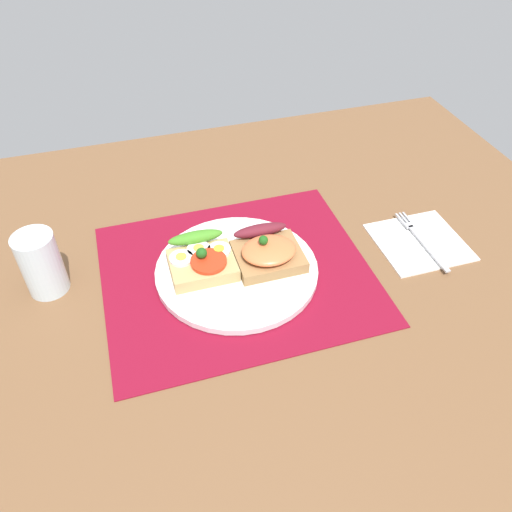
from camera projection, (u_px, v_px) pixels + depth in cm
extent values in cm
cube|color=brown|center=(237.00, 281.00, 77.83)|extent=(120.00, 90.00, 3.20)
cube|color=maroon|center=(237.00, 273.00, 76.65)|extent=(39.40, 33.75, 0.30)
cylinder|color=white|center=(237.00, 270.00, 76.20)|extent=(24.19, 24.19, 1.02)
cube|color=tan|center=(203.00, 265.00, 74.73)|extent=(9.46, 7.73, 2.02)
cylinder|color=red|center=(208.00, 260.00, 73.64)|extent=(5.25, 5.25, 0.60)
ellipsoid|color=#458C25|center=(196.00, 237.00, 76.46)|extent=(8.32, 2.20, 1.80)
sphere|color=#1E5919|center=(202.00, 253.00, 73.11)|extent=(1.60, 1.60, 1.60)
cylinder|color=white|center=(181.00, 258.00, 74.00)|extent=(3.49, 3.49, 0.50)
cylinder|color=yellow|center=(181.00, 256.00, 73.78)|extent=(1.57, 1.57, 0.16)
cylinder|color=white|center=(199.00, 249.00, 75.42)|extent=(3.49, 3.49, 0.50)
cylinder|color=yellow|center=(199.00, 248.00, 75.20)|extent=(1.57, 1.57, 0.16)
cylinder|color=white|center=(219.00, 250.00, 75.32)|extent=(3.49, 3.49, 0.50)
cylinder|color=yellow|center=(219.00, 248.00, 75.10)|extent=(1.57, 1.57, 0.16)
cube|color=#9B7344|center=(269.00, 258.00, 76.01)|extent=(9.90, 8.43, 1.77)
ellipsoid|color=#F3703E|center=(269.00, 250.00, 74.67)|extent=(8.12, 6.75, 1.83)
ellipsoid|color=maroon|center=(260.00, 230.00, 78.08)|extent=(8.41, 2.20, 1.80)
sphere|color=#1E5919|center=(263.00, 239.00, 73.97)|extent=(1.40, 1.40, 1.40)
cube|color=white|center=(419.00, 241.00, 81.84)|extent=(13.64, 13.03, 0.60)
cube|color=#B7B7BC|center=(428.00, 248.00, 79.95)|extent=(0.80, 11.32, 0.32)
cube|color=#B7B7BC|center=(409.00, 225.00, 84.10)|extent=(1.50, 1.20, 0.32)
cube|color=#B7B7BC|center=(400.00, 219.00, 85.38)|extent=(0.32, 2.80, 0.32)
cube|color=#B7B7BC|center=(403.00, 218.00, 85.52)|extent=(0.32, 2.80, 0.32)
cube|color=#B7B7BC|center=(407.00, 218.00, 85.66)|extent=(0.32, 2.80, 0.32)
cylinder|color=silver|center=(41.00, 264.00, 71.35)|extent=(5.68, 5.68, 9.64)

